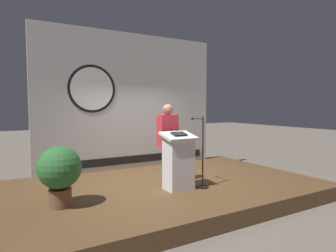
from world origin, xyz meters
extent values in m
plane|color=#6B6056|center=(0.00, 0.00, 0.00)|extent=(40.00, 40.00, 0.00)
cube|color=brown|center=(0.00, 0.00, 0.15)|extent=(6.40, 4.00, 0.30)
cube|color=silver|center=(0.00, 1.85, 2.06)|extent=(4.90, 0.10, 3.52)
cylinder|color=black|center=(-1.04, 1.80, 2.36)|extent=(1.17, 0.02, 1.17)
cylinder|color=white|center=(-1.04, 1.79, 2.36)|extent=(1.04, 0.02, 1.04)
cube|color=black|center=(0.00, 1.79, 0.52)|extent=(4.41, 0.02, 0.20)
cube|color=silver|center=(0.00, -0.51, 0.81)|extent=(0.52, 0.40, 1.03)
cube|color=silver|center=(0.00, -0.51, 1.36)|extent=(0.64, 0.50, 0.16)
cube|color=black|center=(0.00, -0.53, 1.40)|extent=(0.28, 0.20, 0.07)
cylinder|color=black|center=(0.03, -0.03, 0.70)|extent=(0.26, 0.26, 0.79)
cube|color=red|center=(0.03, -0.03, 1.42)|extent=(0.40, 0.24, 0.67)
sphere|color=#997051|center=(0.03, -0.03, 1.87)|extent=(0.22, 0.22, 0.22)
cylinder|color=black|center=(0.48, -0.66, 0.31)|extent=(0.24, 0.24, 0.02)
cylinder|color=black|center=(0.48, -0.66, 1.02)|extent=(0.03, 0.03, 1.44)
cylinder|color=black|center=(0.48, -0.48, 1.69)|extent=(0.02, 0.37, 0.02)
sphere|color=#262626|center=(0.48, -0.29, 1.69)|extent=(0.07, 0.07, 0.07)
cylinder|color=brown|center=(-2.20, -0.39, 0.45)|extent=(0.36, 0.36, 0.30)
sphere|color=#2D6B33|center=(-2.20, -0.39, 0.95)|extent=(0.70, 0.70, 0.70)
camera|label=1|loc=(-3.00, -5.29, 1.95)|focal=31.06mm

